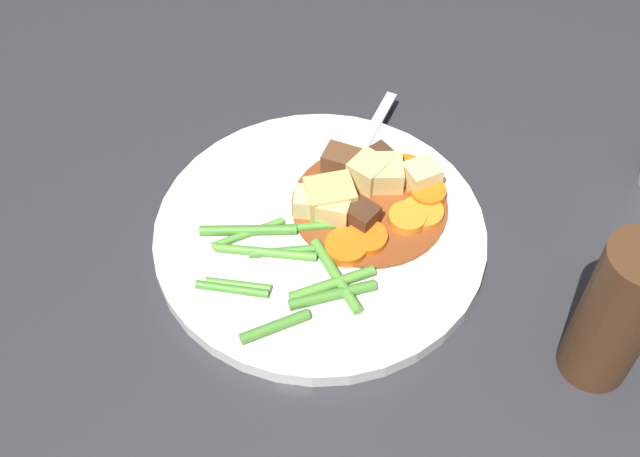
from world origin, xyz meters
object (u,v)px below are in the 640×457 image
(potato_chunk_5, at_px, (422,177))
(meat_chunk_2, at_px, (363,218))
(potato_chunk_3, at_px, (330,198))
(carrot_slice_0, at_px, (367,238))
(carrot_slice_4, at_px, (343,250))
(potato_chunk_4, at_px, (309,203))
(fork, at_px, (356,159))
(carrot_slice_2, at_px, (406,171))
(carrot_slice_5, at_px, (422,213))
(potato_chunk_2, at_px, (386,176))
(carrot_slice_3, at_px, (407,219))
(pepper_mill, at_px, (617,314))
(carrot_slice_1, at_px, (428,194))
(potato_chunk_0, at_px, (368,173))
(dinner_plate, at_px, (320,234))
(meat_chunk_0, at_px, (341,162))
(meat_chunk_1, at_px, (377,162))
(potato_chunk_1, at_px, (337,212))

(potato_chunk_5, relative_size, meat_chunk_2, 1.23)
(potato_chunk_3, bearing_deg, carrot_slice_0, -93.18)
(carrot_slice_4, bearing_deg, potato_chunk_4, 79.19)
(fork, bearing_deg, potato_chunk_5, -72.39)
(carrot_slice_2, distance_m, carrot_slice_5, 0.05)
(meat_chunk_2, bearing_deg, potato_chunk_2, 22.44)
(carrot_slice_3, relative_size, pepper_mill, 0.23)
(potato_chunk_3, relative_size, potato_chunk_5, 1.44)
(carrot_slice_2, bearing_deg, potato_chunk_2, 174.13)
(carrot_slice_1, xyz_separation_m, potato_chunk_0, (-0.03, 0.05, 0.01))
(potato_chunk_4, xyz_separation_m, fork, (0.07, 0.02, -0.01))
(dinner_plate, bearing_deg, carrot_slice_2, -3.33)
(carrot_slice_5, xyz_separation_m, potato_chunk_2, (0.00, 0.05, 0.01))
(carrot_slice_1, height_order, meat_chunk_0, meat_chunk_0)
(carrot_slice_0, xyz_separation_m, fork, (0.06, 0.07, -0.00))
(carrot_slice_0, height_order, potato_chunk_5, potato_chunk_5)
(carrot_slice_5, xyz_separation_m, potato_chunk_5, (0.02, 0.02, 0.01))
(meat_chunk_2, bearing_deg, potato_chunk_4, 117.56)
(meat_chunk_2, bearing_deg, carrot_slice_0, -122.48)
(meat_chunk_1, bearing_deg, potato_chunk_1, -165.18)
(carrot_slice_3, bearing_deg, carrot_slice_0, 166.86)
(carrot_slice_4, height_order, potato_chunk_0, potato_chunk_0)
(carrot_slice_2, xyz_separation_m, potato_chunk_1, (-0.08, 0.00, 0.01))
(potato_chunk_1, bearing_deg, potato_chunk_2, 0.12)
(potato_chunk_2, height_order, potato_chunk_5, same)
(carrot_slice_3, height_order, carrot_slice_5, carrot_slice_3)
(carrot_slice_4, bearing_deg, meat_chunk_2, 16.40)
(pepper_mill, bearing_deg, carrot_slice_1, 83.91)
(potato_chunk_2, height_order, meat_chunk_2, potato_chunk_2)
(potato_chunk_4, height_order, fork, potato_chunk_4)
(potato_chunk_2, bearing_deg, dinner_plate, 177.48)
(carrot_slice_0, relative_size, potato_chunk_4, 1.35)
(carrot_slice_2, xyz_separation_m, meat_chunk_0, (-0.04, 0.04, 0.01))
(potato_chunk_4, distance_m, pepper_mill, 0.26)
(carrot_slice_3, relative_size, meat_chunk_0, 1.05)
(carrot_slice_4, xyz_separation_m, potato_chunk_4, (0.01, 0.05, 0.01))
(potato_chunk_1, bearing_deg, carrot_slice_1, -25.08)
(potato_chunk_1, relative_size, potato_chunk_4, 1.07)
(potato_chunk_3, distance_m, potato_chunk_5, 0.08)
(carrot_slice_4, distance_m, potato_chunk_3, 0.05)
(potato_chunk_1, relative_size, pepper_mill, 0.20)
(potato_chunk_4, xyz_separation_m, meat_chunk_1, (0.07, -0.01, 0.00))
(potato_chunk_2, relative_size, meat_chunk_0, 1.11)
(carrot_slice_1, relative_size, potato_chunk_5, 1.11)
(meat_chunk_0, bearing_deg, carrot_slice_0, -118.69)
(pepper_mill, bearing_deg, carrot_slice_3, 94.12)
(potato_chunk_1, bearing_deg, carrot_slice_4, -125.51)
(potato_chunk_2, height_order, pepper_mill, pepper_mill)
(meat_chunk_2, bearing_deg, meat_chunk_1, 34.37)
(carrot_slice_0, distance_m, potato_chunk_2, 0.06)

